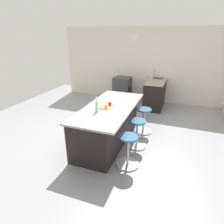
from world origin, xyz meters
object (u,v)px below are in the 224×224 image
(stool_by_window, at_px, (144,121))
(cutting_board, at_px, (106,106))
(water_bottle, at_px, (97,106))
(stool_near_camera, at_px, (128,152))
(stool_middle, at_px, (137,134))
(kitchen_island, at_px, (108,124))
(apple_red, at_px, (110,104))
(apple_yellow, at_px, (106,106))
(oven_range, at_px, (122,89))

(stool_by_window, bearing_deg, cutting_board, -41.76)
(water_bottle, bearing_deg, stool_near_camera, 66.51)
(stool_middle, bearing_deg, stool_by_window, 180.00)
(cutting_board, bearing_deg, stool_by_window, 138.24)
(kitchen_island, bearing_deg, apple_red, 92.59)
(kitchen_island, distance_m, apple_yellow, 0.52)
(cutting_board, distance_m, water_bottle, 0.36)
(stool_middle, distance_m, apple_red, 0.91)
(oven_range, xyz_separation_m, stool_by_window, (2.28, 1.29, -0.14))
(kitchen_island, relative_size, stool_middle, 3.61)
(stool_near_camera, bearing_deg, apple_red, -138.55)
(kitchen_island, height_order, water_bottle, water_bottle)
(stool_by_window, relative_size, stool_middle, 1.00)
(stool_by_window, xyz_separation_m, cutting_board, (0.79, -0.70, 0.59))
(oven_range, distance_m, stool_middle, 3.27)
(kitchen_island, bearing_deg, stool_by_window, 136.51)
(stool_middle, xyz_separation_m, apple_red, (-0.00, -0.65, 0.64))
(stool_by_window, relative_size, water_bottle, 2.04)
(stool_middle, xyz_separation_m, cutting_board, (0.06, -0.70, 0.59))
(oven_range, bearing_deg, stool_by_window, 29.60)
(stool_by_window, xyz_separation_m, apple_red, (0.73, -0.65, 0.64))
(oven_range, bearing_deg, apple_yellow, 11.05)
(oven_range, distance_m, cutting_board, 3.15)
(stool_near_camera, height_order, water_bottle, water_bottle)
(cutting_board, distance_m, apple_red, 0.10)
(stool_by_window, xyz_separation_m, stool_near_camera, (1.46, 0.00, 0.00))
(apple_red, bearing_deg, cutting_board, -43.49)
(apple_yellow, distance_m, apple_red, 0.16)
(apple_yellow, relative_size, apple_red, 0.91)
(stool_by_window, xyz_separation_m, stool_middle, (0.73, 0.00, 0.00))
(stool_near_camera, distance_m, apple_yellow, 1.09)
(cutting_board, bearing_deg, apple_yellow, 15.60)
(kitchen_island, xyz_separation_m, stool_near_camera, (0.73, 0.69, -0.15))
(kitchen_island, height_order, apple_yellow, apple_yellow)
(kitchen_island, xyz_separation_m, water_bottle, (0.39, -0.10, 0.56))
(stool_middle, relative_size, water_bottle, 2.04)
(apple_red, bearing_deg, water_bottle, -20.18)
(kitchen_island, distance_m, cutting_board, 0.45)
(oven_range, height_order, kitchen_island, kitchen_island)
(stool_by_window, bearing_deg, stool_middle, 0.00)
(apple_yellow, bearing_deg, stool_near_camera, 49.62)
(stool_near_camera, xyz_separation_m, apple_yellow, (-0.57, -0.68, 0.64))
(kitchen_island, height_order, stool_middle, kitchen_island)
(stool_near_camera, relative_size, apple_red, 7.85)
(apple_yellow, bearing_deg, apple_red, 169.00)
(oven_range, height_order, stool_by_window, oven_range)
(oven_range, relative_size, stool_by_window, 1.38)
(stool_middle, height_order, cutting_board, cutting_board)
(stool_near_camera, relative_size, water_bottle, 2.04)
(oven_range, bearing_deg, water_bottle, 8.46)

